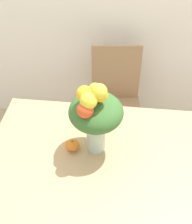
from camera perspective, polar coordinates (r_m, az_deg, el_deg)
name	(u,v)px	position (r m, az deg, el deg)	size (l,w,h in m)	color
ground_plane	(106,224)	(2.46, 1.77, -19.82)	(12.00, 12.00, 0.00)	tan
dining_table	(108,169)	(1.91, 2.18, -10.30)	(1.46, 0.96, 0.75)	tan
flower_vase	(95,114)	(1.69, -0.12, -0.30)	(0.30, 0.30, 0.51)	#B2CCBC
pumpkin	(72,145)	(1.87, -4.34, -6.05)	(0.08, 0.08, 0.08)	orange
dining_chair_near_window	(116,102)	(2.62, 3.61, 1.76)	(0.47, 0.47, 0.95)	#9E7A56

